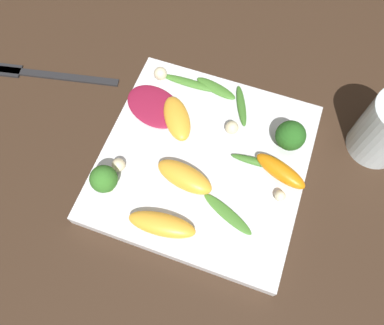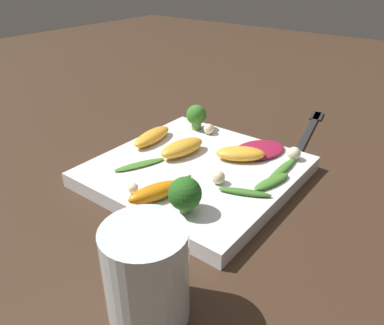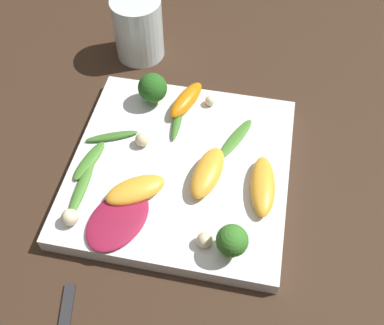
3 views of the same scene
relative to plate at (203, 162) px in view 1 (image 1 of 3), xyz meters
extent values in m
plane|color=#382619|center=(0.00, 0.00, -0.01)|extent=(2.40, 2.40, 0.00)
cube|color=white|center=(0.00, 0.00, 0.00)|extent=(0.25, 0.25, 0.02)
cube|color=#262628|center=(-0.25, 0.06, -0.01)|extent=(0.19, 0.05, 0.01)
cube|color=#262628|center=(-0.32, 0.05, -0.01)|extent=(0.04, 0.03, 0.01)
ellipsoid|color=maroon|center=(-0.09, 0.05, 0.01)|extent=(0.10, 0.08, 0.01)
ellipsoid|color=orange|center=(0.09, 0.01, 0.02)|extent=(0.07, 0.04, 0.02)
ellipsoid|color=#FCAD33|center=(-0.02, -0.10, 0.02)|extent=(0.08, 0.03, 0.02)
ellipsoid|color=#FCAD33|center=(-0.01, -0.03, 0.02)|extent=(0.08, 0.04, 0.02)
ellipsoid|color=#FCAD33|center=(-0.05, 0.04, 0.02)|extent=(0.06, 0.07, 0.02)
cylinder|color=#7A9E51|center=(0.09, 0.05, 0.02)|extent=(0.01, 0.01, 0.01)
sphere|color=#26601E|center=(0.09, 0.05, 0.03)|extent=(0.04, 0.04, 0.04)
cylinder|color=#7A9E51|center=(-0.10, -0.07, 0.02)|extent=(0.02, 0.02, 0.02)
sphere|color=#387A28|center=(-0.10, -0.07, 0.03)|extent=(0.03, 0.03, 0.03)
ellipsoid|color=#47842D|center=(-0.02, 0.10, 0.01)|extent=(0.06, 0.03, 0.01)
ellipsoid|color=#3D7528|center=(0.02, 0.09, 0.01)|extent=(0.04, 0.06, 0.01)
ellipsoid|color=#47842D|center=(-0.05, 0.10, 0.01)|extent=(0.08, 0.01, 0.01)
ellipsoid|color=#47842D|center=(0.05, -0.06, 0.01)|extent=(0.07, 0.04, 0.00)
ellipsoid|color=#3D7528|center=(0.07, 0.02, 0.01)|extent=(0.07, 0.01, 0.01)
sphere|color=beige|center=(0.10, -0.02, 0.02)|extent=(0.01, 0.01, 0.01)
sphere|color=beige|center=(-0.09, -0.05, 0.02)|extent=(0.02, 0.02, 0.02)
sphere|color=beige|center=(0.02, 0.05, 0.02)|extent=(0.02, 0.02, 0.02)
sphere|color=beige|center=(-0.10, 0.10, 0.02)|extent=(0.02, 0.02, 0.02)
camera|label=1|loc=(0.05, -0.19, 0.44)|focal=35.00mm
camera|label=2|loc=(0.36, 0.27, 0.26)|focal=35.00mm
camera|label=3|loc=(-0.30, -0.07, 0.44)|focal=42.00mm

